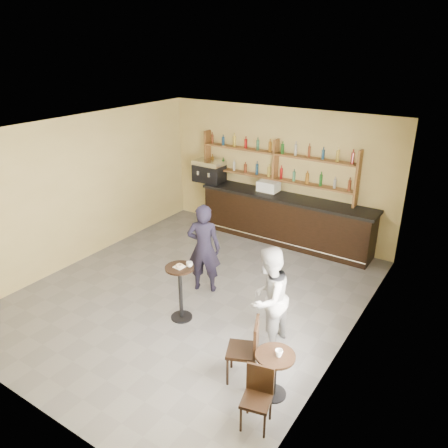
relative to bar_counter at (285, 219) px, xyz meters
The scene contains 23 objects.
floor 3.23m from the bar_counter, 97.89° to the right, with size 7.00×7.00×0.00m, color #5F5F63.
ceiling 4.11m from the bar_counter, 97.89° to the right, with size 7.00×7.00×0.00m, color white.
wall_back 1.15m from the bar_counter, 141.29° to the left, with size 7.00×7.00×0.00m, color tan.
wall_front 6.74m from the bar_counter, 93.76° to the right, with size 7.00×7.00×0.00m, color tan.
wall_left 4.77m from the bar_counter, 137.49° to the right, with size 7.00×7.00×0.00m, color tan.
wall_right 4.18m from the bar_counter, 50.86° to the right, with size 7.00×7.00×0.00m, color tan.
window_pane 5.17m from the bar_counter, 59.55° to the right, with size 2.00×2.00×0.00m, color white.
window_frame 5.16m from the bar_counter, 59.61° to the right, with size 0.04×1.70×2.10m, color black, non-canonical shape.
shelf_unit 1.31m from the bar_counter, 153.26° to the left, with size 4.00×0.26×1.40m, color brown, non-canonical shape.
liquor_bottles 1.47m from the bar_counter, 153.26° to the left, with size 3.68×0.10×1.00m, color #8C5919, non-canonical shape.
bar_counter is the anchor object (origin of this frame).
espresso_machine 2.40m from the bar_counter, behind, with size 0.77×0.50×0.55m, color black, non-canonical shape.
pastry_case 0.89m from the bar_counter, behind, with size 0.50×0.40×0.30m, color silver, non-canonical shape.
pedestal_table 3.93m from the bar_counter, 91.76° to the right, with size 0.50×0.50×1.04m, color black, non-canonical shape.
napkin 3.95m from the bar_counter, 91.76° to the right, with size 0.18×0.18×0.00m, color white.
donut 3.96m from the bar_counter, 91.61° to the right, with size 0.14×0.14×0.05m, color #B98643.
cup_pedestal 3.85m from the bar_counter, 89.70° to the right, with size 0.11×0.11×0.09m, color white.
man_main 2.92m from the bar_counter, 97.01° to the right, with size 0.66×0.43×1.80m, color black.
cafe_table 5.13m from the bar_counter, 65.67° to the right, with size 0.55×0.55×0.70m, color black, non-canonical shape.
cup_cafe 5.15m from the bar_counter, 65.16° to the right, with size 0.10×0.10×0.10m, color white.
chair_west 4.88m from the bar_counter, 71.32° to the right, with size 0.43×0.43×1.00m, color black, non-canonical shape.
chair_south 5.70m from the bar_counter, 67.70° to the right, with size 0.36×0.36×0.84m, color black, non-canonical shape.
patron_second 4.01m from the bar_counter, 68.17° to the right, with size 0.84×0.65×1.73m, color gray.
Camera 1 is at (4.56, -5.87, 4.62)m, focal length 35.00 mm.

